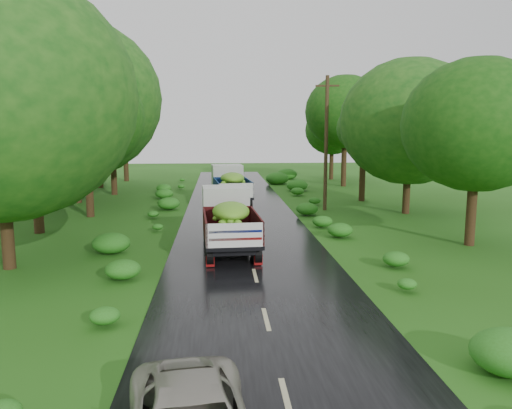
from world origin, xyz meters
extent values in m
plane|color=#1E4B10|center=(0.00, 0.00, 0.00)|extent=(120.00, 120.00, 0.00)
cube|color=black|center=(0.00, 5.00, 0.01)|extent=(6.50, 80.00, 0.02)
cube|color=#BFB78C|center=(0.00, -4.00, 0.02)|extent=(0.12, 1.60, 0.00)
cube|color=#BFB78C|center=(0.00, 0.00, 0.02)|extent=(0.12, 1.60, 0.00)
cube|color=#BFB78C|center=(0.00, 4.00, 0.02)|extent=(0.12, 1.60, 0.00)
cube|color=#BFB78C|center=(0.00, 8.00, 0.02)|extent=(0.12, 1.60, 0.00)
cube|color=#BFB78C|center=(0.00, 12.00, 0.02)|extent=(0.12, 1.60, 0.00)
cube|color=#BFB78C|center=(0.00, 16.00, 0.02)|extent=(0.12, 1.60, 0.00)
cube|color=#BFB78C|center=(0.00, 20.00, 0.02)|extent=(0.12, 1.60, 0.00)
cube|color=#BFB78C|center=(0.00, 24.00, 0.02)|extent=(0.12, 1.60, 0.00)
cube|color=#BFB78C|center=(0.00, 28.00, 0.02)|extent=(0.12, 1.60, 0.00)
cube|color=#BFB78C|center=(0.00, 32.00, 0.02)|extent=(0.12, 1.60, 0.00)
cube|color=#BFB78C|center=(0.00, 36.00, 0.02)|extent=(0.12, 1.60, 0.00)
cube|color=#BFB78C|center=(0.00, 40.00, 0.02)|extent=(0.12, 1.60, 0.00)
cube|color=black|center=(-0.81, 7.55, 0.59)|extent=(1.86, 5.23, 0.26)
cylinder|color=black|center=(-1.80, 9.37, 0.46)|extent=(0.31, 0.93, 0.91)
cylinder|color=black|center=(-0.03, 9.47, 0.46)|extent=(0.31, 0.93, 0.91)
cylinder|color=black|center=(-1.63, 6.33, 0.46)|extent=(0.31, 0.93, 0.91)
cylinder|color=black|center=(0.14, 6.43, 0.46)|extent=(0.31, 0.93, 0.91)
cylinder|color=black|center=(-1.58, 5.39, 0.46)|extent=(0.31, 0.93, 0.91)
cylinder|color=black|center=(0.19, 5.49, 0.46)|extent=(0.31, 0.93, 0.91)
cube|color=maroon|center=(-1.56, 5.08, 0.26)|extent=(0.31, 0.05, 0.41)
cube|color=maroon|center=(0.21, 5.18, 0.26)|extent=(0.31, 0.05, 0.41)
cube|color=silver|center=(-0.93, 9.60, 1.59)|extent=(2.11, 1.85, 1.74)
cube|color=black|center=(-0.76, 6.59, 0.80)|extent=(2.32, 4.04, 0.15)
cube|color=#4D0D13|center=(-1.77, 6.53, 1.30)|extent=(0.29, 3.93, 0.87)
cube|color=#4D0D13|center=(0.25, 6.65, 1.30)|extent=(0.29, 3.93, 0.87)
cube|color=#4D0D13|center=(-0.87, 8.52, 1.30)|extent=(2.10, 0.19, 0.87)
cube|color=silver|center=(-0.65, 4.66, 1.30)|extent=(2.10, 0.19, 0.87)
ellipsoid|color=#4B8F1A|center=(-0.76, 6.59, 1.85)|extent=(1.95, 3.40, 0.91)
cube|color=black|center=(-0.44, 20.06, 0.61)|extent=(2.09, 5.41, 0.26)
cylinder|color=black|center=(-1.52, 21.89, 0.47)|extent=(0.35, 0.96, 0.94)
cylinder|color=black|center=(0.29, 22.06, 0.47)|extent=(0.35, 0.96, 0.94)
cylinder|color=black|center=(-1.23, 18.79, 0.47)|extent=(0.35, 0.96, 0.94)
cylinder|color=black|center=(0.58, 18.95, 0.47)|extent=(0.35, 0.96, 0.94)
cylinder|color=black|center=(-1.14, 17.83, 0.47)|extent=(0.35, 0.96, 0.94)
cylinder|color=black|center=(0.67, 18.00, 0.47)|extent=(0.35, 0.96, 0.94)
cube|color=maroon|center=(-1.11, 17.51, 0.26)|extent=(0.32, 0.07, 0.42)
cube|color=maroon|center=(0.70, 17.68, 0.26)|extent=(0.32, 0.07, 0.42)
cube|color=silver|center=(-0.63, 22.16, 1.63)|extent=(2.22, 1.96, 1.78)
cube|color=black|center=(-0.35, 19.08, 0.82)|extent=(2.52, 4.21, 0.15)
cube|color=navy|center=(-1.38, 18.99, 1.34)|extent=(0.44, 4.02, 0.89)
cube|color=navy|center=(0.69, 19.18, 1.34)|extent=(0.44, 4.02, 0.89)
cube|color=navy|center=(-0.53, 21.05, 1.34)|extent=(2.15, 0.27, 0.89)
cube|color=silver|center=(-0.17, 17.11, 1.34)|extent=(2.15, 0.27, 0.89)
ellipsoid|color=#4B8F1A|center=(-0.35, 19.08, 1.90)|extent=(2.11, 3.54, 0.94)
cylinder|color=#382616|center=(5.36, 17.64, 4.09)|extent=(0.26, 0.26, 8.19)
cube|color=#382616|center=(5.36, 17.64, 7.57)|extent=(1.43, 0.34, 0.10)
cylinder|color=black|center=(-8.85, 5.59, 3.49)|extent=(0.45, 0.45, 6.97)
cylinder|color=black|center=(-9.97, 11.91, 4.10)|extent=(0.48, 0.48, 8.21)
ellipsoid|color=#124A0E|center=(-9.97, 11.91, 7.22)|extent=(3.80, 3.80, 3.42)
cylinder|color=black|center=(-8.62, 16.33, 3.19)|extent=(0.43, 0.43, 6.38)
ellipsoid|color=#124A0E|center=(-8.62, 16.33, 5.61)|extent=(3.64, 3.64, 3.27)
cylinder|color=black|center=(-10.83, 21.93, 3.96)|extent=(0.47, 0.47, 7.92)
ellipsoid|color=#124A0E|center=(-10.83, 21.93, 6.97)|extent=(4.85, 4.85, 4.36)
cylinder|color=black|center=(-9.20, 25.99, 3.52)|extent=(0.45, 0.45, 7.05)
ellipsoid|color=#124A0E|center=(-9.20, 25.99, 6.20)|extent=(3.63, 3.63, 3.27)
cylinder|color=black|center=(-11.32, 30.68, 4.31)|extent=(0.49, 0.49, 8.61)
ellipsoid|color=#124A0E|center=(-11.32, 30.68, 7.58)|extent=(4.61, 4.61, 4.15)
cylinder|color=black|center=(-10.07, 35.97, 3.80)|extent=(0.46, 0.46, 7.60)
ellipsoid|color=#124A0E|center=(-10.07, 35.97, 6.69)|extent=(3.63, 3.63, 3.27)
cylinder|color=black|center=(9.66, 7.86, 2.95)|extent=(0.42, 0.42, 5.90)
ellipsoid|color=#144C13|center=(9.66, 7.86, 5.19)|extent=(3.54, 3.54, 3.19)
cylinder|color=black|center=(9.92, 16.02, 3.08)|extent=(0.43, 0.43, 6.17)
ellipsoid|color=#144C13|center=(9.92, 16.02, 5.43)|extent=(4.04, 4.04, 3.63)
cylinder|color=black|center=(8.77, 21.34, 2.87)|extent=(0.42, 0.42, 5.75)
ellipsoid|color=#144C13|center=(8.77, 21.34, 5.06)|extent=(2.74, 2.74, 2.47)
cylinder|color=black|center=(9.69, 30.18, 3.67)|extent=(0.46, 0.46, 7.33)
ellipsoid|color=#144C13|center=(9.69, 30.18, 6.45)|extent=(3.73, 3.73, 3.36)
cylinder|color=black|center=(9.95, 36.12, 2.76)|extent=(0.41, 0.41, 5.52)
ellipsoid|color=#144C13|center=(9.95, 36.12, 4.86)|extent=(3.27, 3.27, 2.94)
camera|label=1|loc=(-1.22, -12.63, 5.07)|focal=35.00mm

